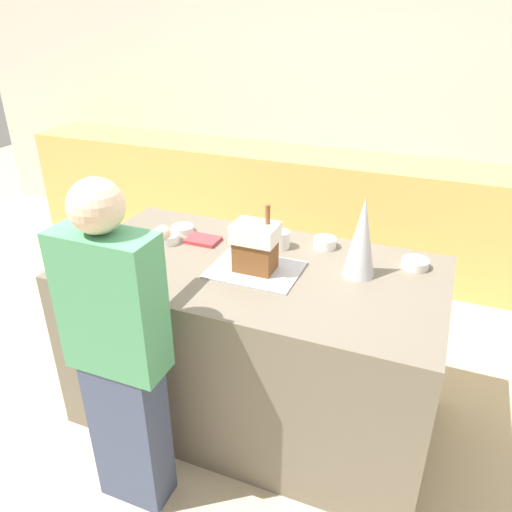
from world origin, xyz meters
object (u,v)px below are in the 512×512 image
decorative_tree (362,238)px  candy_bowl_front_corner (183,229)px  cookbook (203,240)px  person (120,354)px  candy_bowl_beside_tree (167,238)px  gingerbread_house (255,246)px  mug (281,239)px  candy_bowl_near_tray_left (415,263)px  baking_tray (255,270)px  candy_bowl_behind_tray (325,242)px

decorative_tree → candy_bowl_front_corner: 1.05m
cookbook → person: bearing=-85.9°
decorative_tree → candy_bowl_beside_tree: 1.05m
gingerbread_house → mug: size_ratio=3.45×
decorative_tree → candy_bowl_beside_tree: (-1.04, -0.03, -0.17)m
candy_bowl_near_tray_left → mug: bearing=-177.0°
candy_bowl_front_corner → candy_bowl_beside_tree: candy_bowl_beside_tree is taller
baking_tray → candy_bowl_behind_tray: bearing=57.1°
candy_bowl_behind_tray → cookbook: bearing=-163.9°
candy_bowl_beside_tree → gingerbread_house: bearing=-11.7°
decorative_tree → candy_bowl_front_corner: size_ratio=3.19×
baking_tray → gingerbread_house: 0.13m
candy_bowl_near_tray_left → candy_bowl_behind_tray: bearing=173.3°
candy_bowl_beside_tree → mug: 0.62m
candy_bowl_behind_tray → mug: bearing=-157.2°
gingerbread_house → candy_bowl_behind_tray: 0.46m
candy_bowl_front_corner → mug: bearing=1.6°
gingerbread_house → candy_bowl_near_tray_left: (0.72, 0.32, -0.11)m
decorative_tree → person: bearing=-134.4°
candy_bowl_behind_tray → mug: 0.24m
baking_tray → mug: (0.03, 0.29, 0.04)m
decorative_tree → mug: (-0.44, 0.14, -0.15)m
gingerbread_house → person: person is taller
gingerbread_house → decorative_tree: decorative_tree is taller
decorative_tree → person: 1.19m
baking_tray → candy_bowl_front_corner: (-0.56, 0.27, 0.02)m
person → candy_bowl_beside_tree: bearing=106.7°
gingerbread_house → candy_bowl_front_corner: 0.63m
candy_bowl_near_tray_left → cookbook: (-1.10, -0.13, -0.01)m
decorative_tree → gingerbread_house: bearing=-162.8°
baking_tray → gingerbread_house: size_ratio=1.31×
candy_bowl_front_corner → cookbook: 0.18m
candy_bowl_behind_tray → candy_bowl_front_corner: size_ratio=0.98×
candy_bowl_behind_tray → candy_bowl_beside_tree: candy_bowl_behind_tray is taller
gingerbread_house → candy_bowl_behind_tray: size_ratio=2.77×
baking_tray → candy_bowl_behind_tray: candy_bowl_behind_tray is taller
person → cookbook: bearing=94.1°
baking_tray → person: size_ratio=0.28×
candy_bowl_front_corner → mug: size_ratio=1.27×
gingerbread_house → candy_bowl_beside_tree: bearing=168.3°
baking_tray → cookbook: cookbook is taller
candy_bowl_beside_tree → person: (0.24, -0.79, -0.15)m
mug → cookbook: bearing=-167.6°
candy_bowl_behind_tray → candy_bowl_beside_tree: (-0.81, -0.26, -0.00)m
candy_bowl_beside_tree → person: person is taller
gingerbread_house → decorative_tree: bearing=17.2°
decorative_tree → cookbook: (-0.86, 0.05, -0.19)m
decorative_tree → cookbook: bearing=176.6°
baking_tray → cookbook: 0.44m
gingerbread_house → candy_bowl_near_tray_left: size_ratio=2.51×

